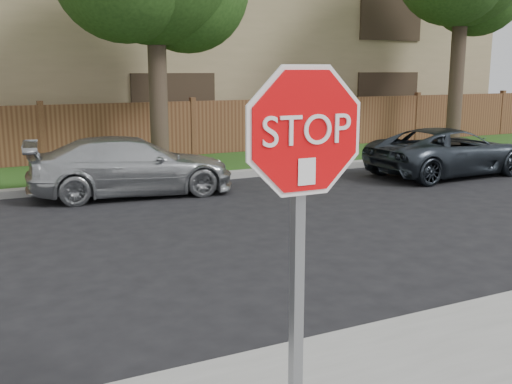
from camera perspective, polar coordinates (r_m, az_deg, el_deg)
ground at (r=5.30m, az=-2.83°, el=-16.29°), size 90.00×90.00×0.00m
far_curb at (r=12.81m, az=-17.65°, el=0.29°), size 70.00×0.30×0.15m
grass_strip at (r=14.42m, az=-18.69°, el=1.39°), size 70.00×3.00×0.12m
fence at (r=15.89m, az=-19.68°, el=4.93°), size 70.00×0.12×1.60m
apartment_building at (r=21.40m, az=-22.12°, el=13.66°), size 35.20×9.20×7.20m
stop_sign at (r=3.35m, az=4.43°, el=0.37°), size 1.01×0.13×2.55m
sedan_right at (r=12.15m, az=-11.75°, el=2.43°), size 4.18×2.10×1.16m
sedan_far_right at (r=14.85m, az=17.90°, el=3.68°), size 4.09×1.98×1.12m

